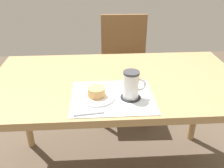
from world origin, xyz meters
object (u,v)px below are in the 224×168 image
object	(u,v)px
pastry_plate	(97,97)
pastry	(96,92)
coffee_mug	(131,85)
wooden_chair	(124,62)
dining_table	(116,91)

from	to	relation	value
pastry_plate	pastry	size ratio (longest dim) A/B	2.10
pastry	coffee_mug	bearing A→B (deg)	-2.92
wooden_chair	coffee_mug	distance (m)	1.00
pastry	pastry_plate	bearing A→B (deg)	-90.00
coffee_mug	wooden_chair	bearing A→B (deg)	85.35
pastry	wooden_chair	bearing A→B (deg)	75.92
pastry_plate	coffee_mug	bearing A→B (deg)	-2.92
wooden_chair	pastry_plate	bearing A→B (deg)	77.64
pastry_plate	coffee_mug	distance (m)	0.17
wooden_chair	coffee_mug	xyz separation A→B (m)	(-0.08, -0.95, 0.29)
dining_table	pastry	bearing A→B (deg)	-118.92
coffee_mug	pastry	bearing A→B (deg)	177.08
wooden_chair	pastry	bearing A→B (deg)	77.64
pastry_plate	coffee_mug	world-z (taller)	coffee_mug
wooden_chair	dining_table	bearing A→B (deg)	81.96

